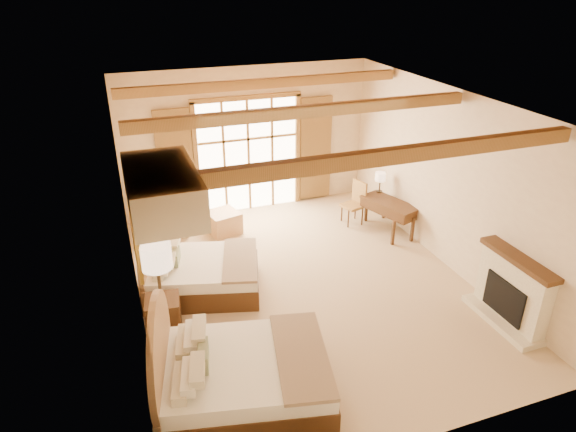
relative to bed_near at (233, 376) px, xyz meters
name	(u,v)px	position (x,y,z in m)	size (l,w,h in m)	color
floor	(305,285)	(1.83, 2.18, -0.42)	(7.00, 7.00, 0.00)	tan
wall_back	(247,140)	(1.83, 5.68, 1.18)	(5.50, 5.50, 0.00)	beige
wall_left	(130,228)	(-0.92, 2.18, 1.18)	(7.00, 7.00, 0.00)	beige
wall_right	(450,181)	(4.58, 2.18, 1.18)	(7.00, 7.00, 0.00)	beige
ceiling	(308,103)	(1.83, 2.18, 2.78)	(7.00, 7.00, 0.00)	#B06B39
ceiling_beams	(307,111)	(1.83, 2.18, 2.66)	(5.39, 4.60, 0.18)	olive
french_doors	(249,156)	(1.83, 5.62, 0.83)	(3.95, 0.08, 2.60)	white
fireplace	(511,294)	(4.42, 0.18, 0.09)	(0.46, 1.40, 1.16)	#F1E4C2
painting	(136,242)	(-0.88, 1.43, 1.33)	(0.06, 0.95, 0.75)	gold
canopy_valance	(162,190)	(-0.57, 0.18, 2.53)	(0.70, 1.40, 0.45)	beige
bed_near	(233,376)	(0.00, 0.00, 0.00)	(2.43, 2.01, 1.39)	#482A11
bed_far	(195,272)	(0.02, 2.65, -0.05)	(2.22, 1.85, 1.23)	#482A11
nightstand	(164,316)	(-0.63, 1.71, -0.12)	(0.50, 0.50, 0.60)	#482A11
floor_lamp	(157,264)	(-0.67, 1.02, 1.19)	(0.40, 0.40, 1.89)	#35291B
armchair	(176,216)	(0.06, 5.05, -0.08)	(0.72, 0.74, 0.67)	#AC8C4A
ottoman	(223,222)	(0.97, 4.66, -0.20)	(0.61, 0.61, 0.44)	#B37352
desk	(389,215)	(4.24, 3.54, -0.07)	(0.90, 1.34, 0.66)	#482A11
desk_chair	(353,211)	(3.71, 4.12, -0.13)	(0.52, 0.51, 0.94)	#A87733
desk_lamp	(380,177)	(4.29, 4.08, 0.57)	(0.22, 0.22, 0.44)	#35291B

